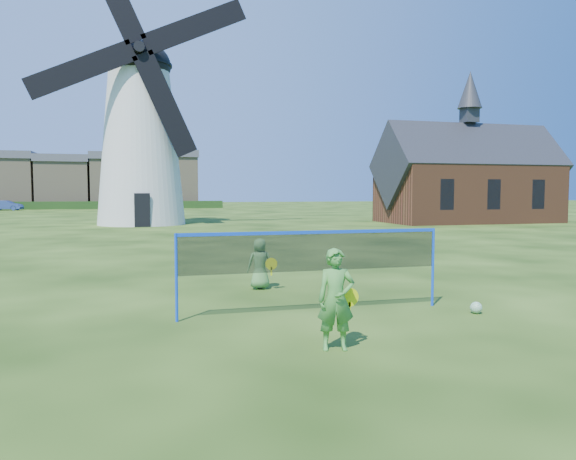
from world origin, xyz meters
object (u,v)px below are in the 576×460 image
at_px(windmill, 140,133).
at_px(player_girl, 336,299).
at_px(car_right, 7,205).
at_px(chapel, 468,180).
at_px(badminton_net, 313,253).
at_px(player_boy, 260,264).
at_px(play_ball, 476,308).

distance_m(windmill, player_girl, 32.54).
bearing_deg(car_right, chapel, -120.64).
xyz_separation_m(badminton_net, player_boy, (-0.38, 2.79, -0.54)).
height_order(windmill, player_boy, windmill).
xyz_separation_m(play_ball, car_right, (-20.98, 64.41, 0.48)).
relative_size(chapel, player_girl, 8.95).
bearing_deg(car_right, player_girl, -151.62).
xyz_separation_m(badminton_net, play_ball, (2.93, -0.84, -1.03)).
xyz_separation_m(badminton_net, player_girl, (-0.42, -2.35, -0.41)).
bearing_deg(chapel, player_boy, -132.04).
height_order(player_girl, play_ball, player_girl).
height_order(badminton_net, player_girl, badminton_net).
bearing_deg(player_boy, chapel, -127.47).
bearing_deg(badminton_net, car_right, 105.86).
bearing_deg(chapel, car_right, 135.96).
distance_m(windmill, car_right, 37.66).
distance_m(chapel, player_girl, 35.51).
bearing_deg(windmill, car_right, 114.35).
height_order(player_boy, car_right, player_boy).
xyz_separation_m(windmill, chapel, (23.36, -3.51, -3.12)).
xyz_separation_m(player_girl, play_ball, (3.35, 1.50, -0.62)).
bearing_deg(chapel, windmill, 171.45).
height_order(chapel, badminton_net, chapel).
bearing_deg(player_girl, player_boy, 101.37).
xyz_separation_m(chapel, play_ball, (-17.73, -26.97, -3.00)).
xyz_separation_m(player_girl, car_right, (-17.63, 65.91, -0.14)).
bearing_deg(badminton_net, chapel, 51.67).
bearing_deg(player_boy, play_ball, 136.93).
bearing_deg(play_ball, windmill, 100.46).
bearing_deg(badminton_net, player_girl, -100.25).
bearing_deg(player_boy, car_right, -69.22).
bearing_deg(player_girl, play_ball, 36.00).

